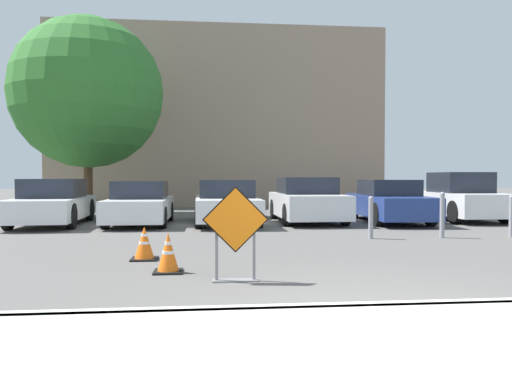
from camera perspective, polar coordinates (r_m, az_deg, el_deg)
The scene contains 17 objects.
ground_plane at distance 15.10m, azimuth 1.02°, elevation -3.74°, with size 96.00×96.00×0.00m, color #565451.
sidewalk_strip at distance 4.10m, azimuth 21.58°, elevation -17.90°, with size 26.48×3.00×0.14m.
curb_lip at distance 5.42m, azimuth 14.07°, elevation -12.97°, with size 26.48×0.20×0.14m.
road_closed_sign at distance 6.85m, azimuth -2.36°, elevation -4.32°, with size 0.91×0.20×1.32m.
traffic_cone_nearest at distance 7.67m, azimuth -10.01°, elevation -6.90°, with size 0.43×0.43×0.60m.
traffic_cone_second at distance 8.92m, azimuth -12.64°, elevation -5.77°, with size 0.46×0.46×0.58m.
parked_car_nearest at distance 16.23m, azimuth -22.19°, elevation -1.19°, with size 2.01×4.62×1.38m.
parked_car_second at distance 15.54m, azimuth -13.09°, elevation -1.38°, with size 1.81×4.06×1.32m.
parked_car_third at distance 15.45m, azimuth -3.45°, elevation -1.25°, with size 1.94×4.56×1.35m.
parked_car_fourth at distance 16.07m, azimuth 5.83°, elevation -1.03°, with size 1.96×4.27×1.43m.
parked_car_fifth at distance 16.52m, azimuth 14.94°, elevation -1.10°, with size 1.97×4.64×1.35m.
parked_car_sixth at distance 17.92m, azimuth 22.35°, elevation -0.68°, with size 1.92×4.06×1.60m.
bollard_nearest at distance 11.94m, azimuth 12.99°, elevation -2.72°, with size 0.12×0.12×0.99m.
bollard_second at distance 12.61m, azimuth 20.50°, elevation -2.33°, with size 0.12×0.12×1.09m.
bollard_third at distance 13.47m, azimuth 27.16°, elevation -2.34°, with size 0.12×0.12×1.00m.
building_facade_backdrop at distance 26.60m, azimuth -4.39°, elevation 8.10°, with size 16.35×5.00×8.79m.
street_tree_behind_lot at distance 19.90m, azimuth -18.71°, elevation 10.66°, with size 5.58×5.58×7.35m.
Camera 1 is at (-1.79, -4.93, 1.44)m, focal length 35.00 mm.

